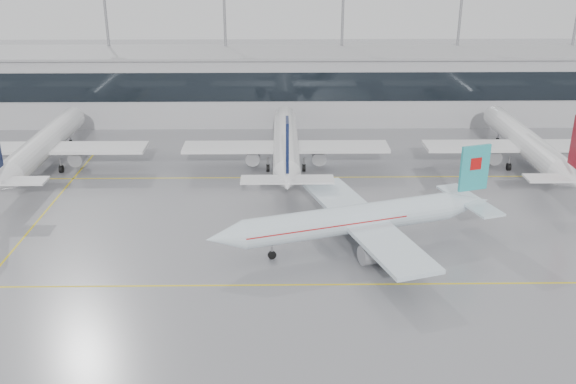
{
  "coord_description": "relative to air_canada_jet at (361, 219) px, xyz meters",
  "views": [
    {
      "loc": [
        -0.96,
        -54.85,
        31.81
      ],
      "look_at": [
        0.0,
        12.0,
        5.0
      ],
      "focal_mm": 40.0,
      "sensor_mm": 36.0,
      "label": 1
    }
  ],
  "objects": [
    {
      "name": "ground",
      "position": [
        -7.92,
        -8.56,
        -3.18
      ],
      "size": [
        320.0,
        320.0,
        0.0
      ],
      "primitive_type": "plane",
      "color": "gray",
      "rests_on": "ground"
    },
    {
      "name": "taxi_line_main",
      "position": [
        -7.92,
        -8.56,
        -3.17
      ],
      "size": [
        120.0,
        0.25,
        0.01
      ],
      "primitive_type": "cube",
      "color": "yellow",
      "rests_on": "ground"
    },
    {
      "name": "taxi_line_north",
      "position": [
        -7.92,
        21.44,
        -3.17
      ],
      "size": [
        120.0,
        0.25,
        0.01
      ],
      "primitive_type": "cube",
      "color": "yellow",
      "rests_on": "ground"
    },
    {
      "name": "taxi_line_cross",
      "position": [
        -37.92,
        6.44,
        -3.17
      ],
      "size": [
        0.25,
        60.0,
        0.01
      ],
      "primitive_type": "cube",
      "color": "yellow",
      "rests_on": "ground"
    },
    {
      "name": "terminal",
      "position": [
        -7.92,
        53.44,
        2.82
      ],
      "size": [
        180.0,
        15.0,
        12.0
      ],
      "primitive_type": "cube",
      "color": "#9D9CA0",
      "rests_on": "ground"
    },
    {
      "name": "terminal_glass",
      "position": [
        -7.92,
        45.89,
        4.32
      ],
      "size": [
        180.0,
        0.2,
        5.0
      ],
      "primitive_type": "cube",
      "color": "black",
      "rests_on": "ground"
    },
    {
      "name": "terminal_roof",
      "position": [
        -7.92,
        53.44,
        9.02
      ],
      "size": [
        182.0,
        16.0,
        0.4
      ],
      "primitive_type": "cube",
      "color": "gray",
      "rests_on": "ground"
    },
    {
      "name": "light_masts",
      "position": [
        -7.92,
        59.44,
        10.17
      ],
      "size": [
        156.4,
        1.0,
        22.6
      ],
      "color": "gray",
      "rests_on": "ground"
    },
    {
      "name": "air_canada_jet",
      "position": [
        0.0,
        0.0,
        0.0
      ],
      "size": [
        32.69,
        26.0,
        10.16
      ],
      "rotation": [
        0.0,
        0.0,
        3.45
      ],
      "color": "silver",
      "rests_on": "ground"
    },
    {
      "name": "parked_jet_b",
      "position": [
        -42.92,
        25.12,
        0.54
      ],
      "size": [
        29.64,
        36.96,
        11.72
      ],
      "rotation": [
        0.0,
        0.0,
        1.57
      ],
      "color": "silver",
      "rests_on": "ground"
    },
    {
      "name": "parked_jet_c",
      "position": [
        -7.92,
        25.12,
        0.54
      ],
      "size": [
        29.64,
        36.96,
        11.72
      ],
      "rotation": [
        0.0,
        0.0,
        1.57
      ],
      "color": "silver",
      "rests_on": "ground"
    },
    {
      "name": "parked_jet_d",
      "position": [
        27.08,
        25.12,
        0.54
      ],
      "size": [
        29.64,
        36.96,
        11.72
      ],
      "rotation": [
        0.0,
        0.0,
        1.57
      ],
      "color": "silver",
      "rests_on": "ground"
    }
  ]
}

